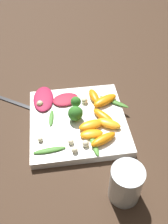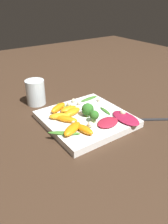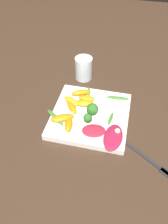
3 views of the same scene
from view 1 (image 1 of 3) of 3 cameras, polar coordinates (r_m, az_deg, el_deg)
ground_plane at (r=0.74m, az=-1.30°, el=-2.68°), size 2.40×2.40×0.00m
plate at (r=0.73m, az=-1.31°, el=-2.10°), size 0.26×0.26×0.02m
drinking_glass at (r=0.59m, az=9.07°, el=-15.13°), size 0.07×0.07×0.09m
fork at (r=0.85m, az=-17.31°, el=2.93°), size 0.11×0.15×0.01m
radicchio_leaf_0 at (r=0.77m, az=-4.05°, el=2.75°), size 0.07×0.09×0.01m
radicchio_leaf_1 at (r=0.78m, az=-8.83°, el=2.89°), size 0.11×0.06×0.01m
orange_segment_0 at (r=0.71m, az=5.39°, el=-2.50°), size 0.06×0.07×0.02m
orange_segment_1 at (r=0.68m, az=1.64°, el=-4.81°), size 0.03×0.06×0.02m
orange_segment_2 at (r=0.78m, az=2.21°, el=3.40°), size 0.07×0.03×0.02m
orange_segment_3 at (r=0.72m, az=4.26°, el=-0.94°), size 0.07×0.06×0.02m
orange_segment_4 at (r=0.70m, az=1.59°, el=-2.86°), size 0.05×0.07×0.02m
orange_segment_5 at (r=0.67m, az=4.25°, el=-5.95°), size 0.05×0.08×0.02m
orange_segment_6 at (r=0.76m, az=4.58°, el=2.54°), size 0.06×0.08×0.02m
broccoli_floret_0 at (r=0.74m, az=-1.42°, el=2.22°), size 0.03×0.03×0.04m
broccoli_floret_1 at (r=0.71m, az=-1.93°, el=-0.12°), size 0.04×0.04×0.04m
arugula_sprig_0 at (r=0.66m, az=-7.53°, el=-8.24°), size 0.02×0.08×0.01m
arugula_sprig_1 at (r=0.73m, az=-7.12°, el=-1.28°), size 0.06×0.02×0.01m
arugula_sprig_2 at (r=0.67m, az=2.10°, el=-6.72°), size 0.08×0.02×0.01m
arugula_sprig_3 at (r=0.77m, az=6.52°, el=2.22°), size 0.07×0.08×0.01m
macadamia_nut_0 at (r=0.67m, az=-2.87°, el=-6.43°), size 0.02×0.02×0.02m
macadamia_nut_1 at (r=0.65m, az=-2.03°, el=-8.26°), size 0.02×0.02×0.02m
macadamia_nut_2 at (r=0.66m, az=0.34°, el=-6.84°), size 0.02×0.02×0.02m
macadamia_nut_3 at (r=0.68m, az=-9.49°, el=-5.89°), size 0.01×0.01×0.01m
macadamia_nut_4 at (r=0.74m, az=3.07°, el=0.18°), size 0.01×0.01×0.01m
macadamia_nut_5 at (r=0.76m, az=0.14°, el=2.56°), size 0.02×0.02×0.02m
macadamia_nut_6 at (r=0.76m, az=-9.56°, el=1.79°), size 0.02×0.02×0.02m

